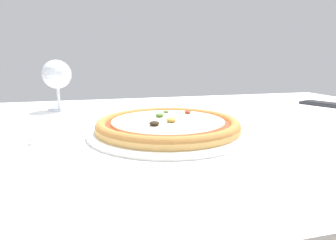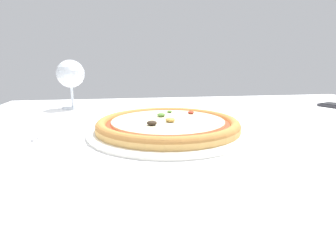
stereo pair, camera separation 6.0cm
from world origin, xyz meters
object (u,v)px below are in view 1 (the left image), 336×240
object	(u,v)px
pizza_plate	(168,126)
cell_phone	(324,104)
fork	(20,148)
wine_glass_far_left	(57,75)
dining_table	(218,151)

from	to	relation	value
pizza_plate	cell_phone	distance (m)	0.66
fork	wine_glass_far_left	size ratio (longest dim) A/B	1.09
dining_table	cell_phone	xyz separation A→B (m)	(0.46, 0.13, 0.09)
wine_glass_far_left	pizza_plate	bearing A→B (deg)	-54.60
pizza_plate	cell_phone	bearing A→B (deg)	20.17
cell_phone	fork	bearing A→B (deg)	-163.44
fork	cell_phone	size ratio (longest dim) A/B	1.06
cell_phone	pizza_plate	bearing A→B (deg)	-159.83
fork	dining_table	bearing A→B (deg)	17.01
fork	wine_glass_far_left	distance (m)	0.42
dining_table	pizza_plate	world-z (taller)	pizza_plate
pizza_plate	wine_glass_far_left	size ratio (longest dim) A/B	2.18
dining_table	fork	bearing A→B (deg)	-162.99
dining_table	wine_glass_far_left	bearing A→B (deg)	147.35
dining_table	pizza_plate	distance (m)	0.21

